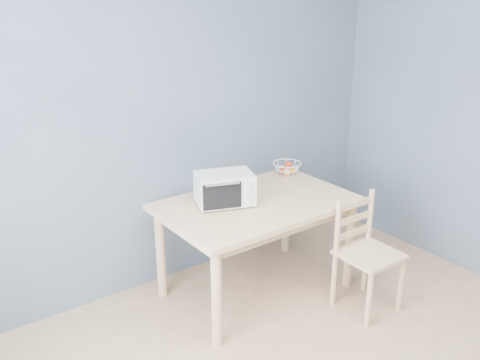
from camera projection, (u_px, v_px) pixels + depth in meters
room at (428, 222)px, 2.27m from camera, size 4.01×4.51×2.61m
dining_table at (257, 214)px, 3.94m from camera, size 1.40×0.90×0.75m
toaster_oven at (223, 189)px, 3.81m from camera, size 0.47×0.39×0.24m
fruit_basket at (287, 169)px, 4.42m from camera, size 0.27×0.27×0.12m
dining_chair at (365, 255)px, 3.84m from camera, size 0.40×0.40×0.84m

